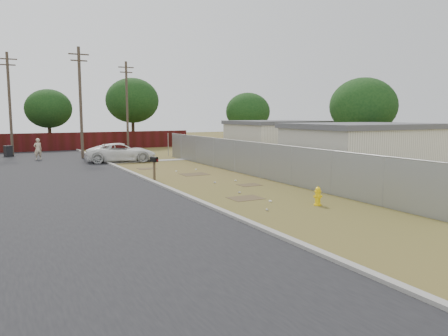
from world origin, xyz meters
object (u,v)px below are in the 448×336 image
mailbox (154,161)px  pickup_truck (121,152)px  fire_hydrant (318,196)px  trash_bin (8,151)px  pedestrian (38,149)px

mailbox → pickup_truck: bearing=85.5°
fire_hydrant → trash_bin: bearing=110.3°
pickup_truck → trash_bin: (-7.58, 8.47, -0.23)m
fire_hydrant → mailbox: mailbox is taller
fire_hydrant → pickup_truck: (-2.81, 19.69, 0.35)m
mailbox → trash_bin: size_ratio=1.39×
pedestrian → fire_hydrant: bearing=99.0°
fire_hydrant → pickup_truck: 19.90m
fire_hydrant → pedestrian: size_ratio=0.45×
trash_bin → pickup_truck: bearing=-48.2°
pickup_truck → pedestrian: bearing=59.5°
trash_bin → pedestrian: bearing=-62.1°
fire_hydrant → mailbox: size_ratio=0.59×
fire_hydrant → pedestrian: pedestrian is taller
mailbox → trash_bin: (-6.78, 18.62, -0.55)m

